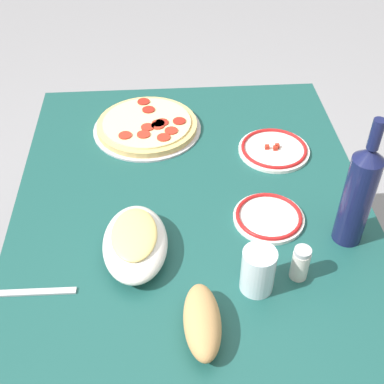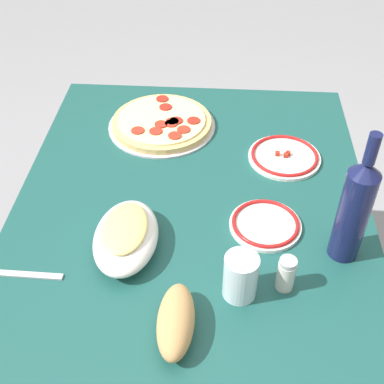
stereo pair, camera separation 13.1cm
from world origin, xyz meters
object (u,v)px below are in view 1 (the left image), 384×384
dining_table (192,232)px  side_plate_near (274,149)px  baked_pasta_dish (135,241)px  pepperoni_pizza (147,126)px  side_plate_far (269,217)px  spice_shaker (300,263)px  bread_loaf (202,321)px  wine_bottle (359,194)px  water_glass (258,270)px

dining_table → side_plate_near: 0.34m
dining_table → baked_pasta_dish: baked_pasta_dish is taller
pepperoni_pizza → side_plate_near: size_ratio=1.60×
pepperoni_pizza → side_plate_far: bearing=-143.9°
side_plate_near → spice_shaker: (-0.46, 0.03, 0.03)m
side_plate_near → bread_loaf: (-0.59, 0.26, 0.03)m
dining_table → wine_bottle: wine_bottle is taller
bread_loaf → spice_shaker: (0.13, -0.23, 0.01)m
baked_pasta_dish → spice_shaker: bearing=-104.2°
spice_shaker → bread_loaf: bearing=119.5°
side_plate_far → dining_table: bearing=66.1°
pepperoni_pizza → side_plate_far: size_ratio=1.86×
baked_pasta_dish → wine_bottle: size_ratio=0.71×
water_glass → side_plate_far: water_glass is taller
pepperoni_pizza → water_glass: bearing=-159.1°
dining_table → pepperoni_pizza: 0.38m
water_glass → bread_loaf: 0.17m
dining_table → pepperoni_pizza: (0.33, 0.12, 0.14)m
baked_pasta_dish → bread_loaf: bearing=-148.2°
spice_shaker → water_glass: bearing=103.4°
wine_bottle → spice_shaker: (-0.11, 0.14, -0.10)m
pepperoni_pizza → baked_pasta_dish: baked_pasta_dish is taller
baked_pasta_dish → side_plate_near: size_ratio=1.16×
dining_table → side_plate_near: bearing=-52.5°
wine_bottle → side_plate_near: size_ratio=1.64×
side_plate_far → water_glass: bearing=162.4°
side_plate_far → wine_bottle: bearing=-112.2°
wine_bottle → water_glass: wine_bottle is taller
dining_table → spice_shaker: bearing=-140.2°
baked_pasta_dish → bread_loaf: 0.26m
pepperoni_pizza → spice_shaker: 0.68m
baked_pasta_dish → spice_shaker: 0.38m
wine_bottle → spice_shaker: size_ratio=3.90×
pepperoni_pizza → bread_loaf: size_ratio=1.83×
wine_bottle → dining_table: bearing=66.9°
side_plate_far → bread_loaf: bearing=148.0°
pepperoni_pizza → wine_bottle: wine_bottle is taller
side_plate_near → water_glass: bearing=164.8°
dining_table → water_glass: size_ratio=10.39×
baked_pasta_dish → water_glass: 0.29m
dining_table → side_plate_near: (0.19, -0.25, 0.13)m
side_plate_near → side_plate_far: 0.28m
dining_table → wine_bottle: 0.47m
baked_pasta_dish → spice_shaker: size_ratio=2.76×
wine_bottle → side_plate_near: wine_bottle is taller
side_plate_near → bread_loaf: bread_loaf is taller
pepperoni_pizza → side_plate_near: pepperoni_pizza is taller
pepperoni_pizza → side_plate_near: 0.39m
baked_pasta_dish → wine_bottle: 0.52m
pepperoni_pizza → bread_loaf: (-0.72, -0.11, 0.02)m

